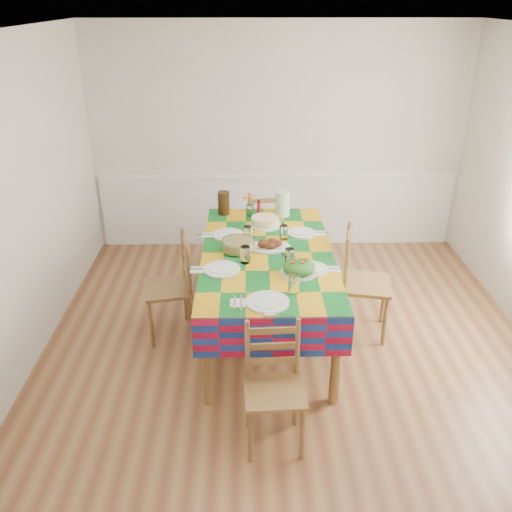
{
  "coord_description": "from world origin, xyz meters",
  "views": [
    {
      "loc": [
        -0.38,
        -3.96,
        2.93
      ],
      "look_at": [
        -0.3,
        0.25,
        0.89
      ],
      "focal_mm": 38.0,
      "sensor_mm": 36.0,
      "label": 1
    }
  ],
  "objects_px": {
    "chair_near": "(274,388)",
    "tea_pitcher": "(224,203)",
    "green_pitcher": "(283,203)",
    "chair_left": "(172,287)",
    "chair_right": "(361,284)",
    "dining_table": "(267,262)",
    "meat_platter": "(269,245)",
    "chair_far": "(263,230)"
  },
  "relations": [
    {
      "from": "green_pitcher",
      "to": "chair_near",
      "type": "distance_m",
      "value": 2.35
    },
    {
      "from": "chair_far",
      "to": "chair_left",
      "type": "distance_m",
      "value": 1.63
    },
    {
      "from": "dining_table",
      "to": "chair_near",
      "type": "relative_size",
      "value": 2.35
    },
    {
      "from": "green_pitcher",
      "to": "chair_right",
      "type": "relative_size",
      "value": 0.25
    },
    {
      "from": "meat_platter",
      "to": "chair_right",
      "type": "xyz_separation_m",
      "value": [
        0.85,
        -0.07,
        -0.37
      ]
    },
    {
      "from": "chair_near",
      "to": "chair_far",
      "type": "relative_size",
      "value": 0.95
    },
    {
      "from": "tea_pitcher",
      "to": "chair_far",
      "type": "xyz_separation_m",
      "value": [
        0.43,
        0.44,
        -0.49
      ]
    },
    {
      "from": "dining_table",
      "to": "chair_far",
      "type": "height_order",
      "value": "chair_far"
    },
    {
      "from": "green_pitcher",
      "to": "chair_right",
      "type": "bearing_deg",
      "value": -52.31
    },
    {
      "from": "meat_platter",
      "to": "chair_far",
      "type": "xyz_separation_m",
      "value": [
        -0.01,
        1.3,
        -0.4
      ]
    },
    {
      "from": "tea_pitcher",
      "to": "chair_left",
      "type": "distance_m",
      "value": 1.14
    },
    {
      "from": "meat_platter",
      "to": "green_pitcher",
      "type": "height_order",
      "value": "green_pitcher"
    },
    {
      "from": "chair_right",
      "to": "chair_left",
      "type": "bearing_deg",
      "value": 101.32
    },
    {
      "from": "tea_pitcher",
      "to": "chair_far",
      "type": "height_order",
      "value": "tea_pitcher"
    },
    {
      "from": "chair_near",
      "to": "chair_far",
      "type": "xyz_separation_m",
      "value": [
        0.01,
        2.77,
        0.02
      ]
    },
    {
      "from": "dining_table",
      "to": "chair_right",
      "type": "distance_m",
      "value": 0.91
    },
    {
      "from": "chair_left",
      "to": "chair_right",
      "type": "distance_m",
      "value": 1.75
    },
    {
      "from": "chair_far",
      "to": "chair_left",
      "type": "bearing_deg",
      "value": 47.48
    },
    {
      "from": "dining_table",
      "to": "tea_pitcher",
      "type": "distance_m",
      "value": 1.06
    },
    {
      "from": "meat_platter",
      "to": "chair_right",
      "type": "height_order",
      "value": "chair_right"
    },
    {
      "from": "dining_table",
      "to": "tea_pitcher",
      "type": "xyz_separation_m",
      "value": [
        -0.42,
        0.94,
        0.22
      ]
    },
    {
      "from": "meat_platter",
      "to": "green_pitcher",
      "type": "bearing_deg",
      "value": 78.14
    },
    {
      "from": "dining_table",
      "to": "chair_near",
      "type": "xyz_separation_m",
      "value": [
        -0.0,
        -1.38,
        -0.29
      ]
    },
    {
      "from": "meat_platter",
      "to": "chair_left",
      "type": "distance_m",
      "value": 0.98
    },
    {
      "from": "meat_platter",
      "to": "chair_far",
      "type": "height_order",
      "value": "chair_far"
    },
    {
      "from": "chair_left",
      "to": "meat_platter",
      "type": "bearing_deg",
      "value": 82.11
    },
    {
      "from": "chair_near",
      "to": "chair_left",
      "type": "relative_size",
      "value": 0.94
    },
    {
      "from": "tea_pitcher",
      "to": "chair_far",
      "type": "relative_size",
      "value": 0.25
    },
    {
      "from": "dining_table",
      "to": "tea_pitcher",
      "type": "relative_size",
      "value": 8.97
    },
    {
      "from": "meat_platter",
      "to": "tea_pitcher",
      "type": "relative_size",
      "value": 1.57
    },
    {
      "from": "green_pitcher",
      "to": "chair_right",
      "type": "distance_m",
      "value": 1.21
    },
    {
      "from": "green_pitcher",
      "to": "tea_pitcher",
      "type": "xyz_separation_m",
      "value": [
        -0.61,
        0.05,
        -0.01
      ]
    },
    {
      "from": "green_pitcher",
      "to": "chair_far",
      "type": "relative_size",
      "value": 0.27
    },
    {
      "from": "tea_pitcher",
      "to": "chair_right",
      "type": "distance_m",
      "value": 1.66
    },
    {
      "from": "chair_right",
      "to": "chair_near",
      "type": "bearing_deg",
      "value": 159.17
    },
    {
      "from": "tea_pitcher",
      "to": "chair_near",
      "type": "bearing_deg",
      "value": -79.74
    },
    {
      "from": "chair_near",
      "to": "tea_pitcher",
      "type": "bearing_deg",
      "value": 97.18
    },
    {
      "from": "meat_platter",
      "to": "chair_near",
      "type": "bearing_deg",
      "value": -90.87
    },
    {
      "from": "dining_table",
      "to": "green_pitcher",
      "type": "bearing_deg",
      "value": 78.0
    },
    {
      "from": "chair_near",
      "to": "green_pitcher",
      "type": "bearing_deg",
      "value": 82.09
    },
    {
      "from": "green_pitcher",
      "to": "chair_far",
      "type": "height_order",
      "value": "green_pitcher"
    },
    {
      "from": "chair_near",
      "to": "meat_platter",
      "type": "bearing_deg",
      "value": 86.06
    }
  ]
}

